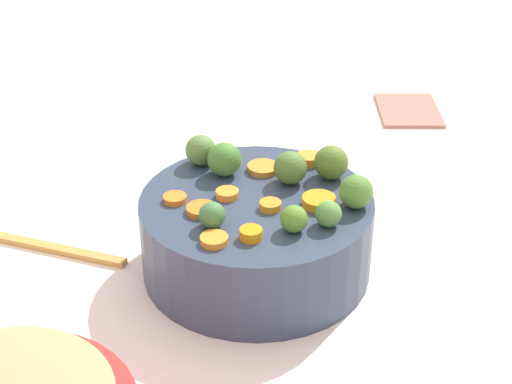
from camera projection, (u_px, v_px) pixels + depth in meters
The scene contains 20 objects.
tabletop at pixel (256, 260), 1.00m from camera, with size 2.40×2.40×0.02m, color white.
serving_bowl_carrots at pixel (256, 235), 0.94m from camera, with size 0.28×0.28×0.10m, color #313D54.
carrot_slice_0 at pixel (214, 240), 0.83m from camera, with size 0.03×0.03×0.01m, color orange.
carrot_slice_1 at pixel (175, 198), 0.91m from camera, with size 0.03×0.03×0.01m, color orange.
carrot_slice_2 at pixel (227, 194), 0.92m from camera, with size 0.03×0.03×0.01m, color orange.
carrot_slice_3 at pixel (319, 201), 0.90m from camera, with size 0.04×0.04×0.01m, color orange.
carrot_slice_4 at pixel (270, 205), 0.89m from camera, with size 0.03×0.03×0.01m, color orange.
carrot_slice_5 at pixel (309, 159), 0.99m from camera, with size 0.03×0.03×0.01m, color orange.
carrot_slice_6 at pixel (263, 168), 0.97m from camera, with size 0.04×0.04×0.01m, color orange.
carrot_slice_7 at pixel (201, 209), 0.89m from camera, with size 0.03×0.03×0.01m, color orange.
carrot_slice_8 at pixel (251, 234), 0.84m from camera, with size 0.02×0.02×0.01m, color orange.
brussels_sprout_0 at pixel (224, 159), 0.96m from camera, with size 0.04×0.04×0.04m, color #427B31.
brussels_sprout_1 at pixel (329, 214), 0.86m from camera, with size 0.03×0.03×0.03m, color #53893D.
brussels_sprout_2 at pixel (356, 192), 0.89m from camera, with size 0.04×0.04×0.04m, color #4C7F31.
brussels_sprout_3 at pixel (290, 168), 0.94m from camera, with size 0.04×0.04×0.04m, color #507230.
brussels_sprout_4 at pixel (201, 150), 0.98m from camera, with size 0.04×0.04×0.04m, color #5A7E3D.
brussels_sprout_5 at pixel (294, 219), 0.85m from camera, with size 0.03×0.03×0.03m, color #54862B.
brussels_sprout_6 at pixel (331, 162), 0.95m from camera, with size 0.04×0.04×0.04m, color #4F6D27.
brussels_sprout_7 at pixel (212, 215), 0.86m from camera, with size 0.03×0.03×0.03m, color #42763F.
dish_towel at pixel (409, 110), 1.37m from camera, with size 0.14×0.10×0.01m, color #AD6E62.
Camera 1 is at (0.82, -0.01, 0.59)m, focal length 54.94 mm.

